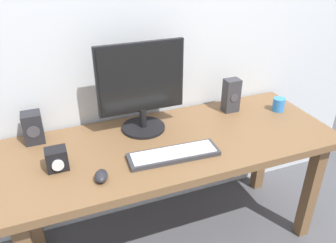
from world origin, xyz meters
TOP-DOWN VIEW (x-y plane):
  - ground_plane at (0.00, 0.00)m, footprint 6.00×6.00m
  - desk at (0.00, 0.00)m, footprint 1.75×0.68m
  - monitor at (-0.11, 0.18)m, footprint 0.47×0.24m
  - keyboard_primary at (-0.06, -0.14)m, footprint 0.46×0.16m
  - mouse at (-0.42, -0.19)m, footprint 0.08×0.10m
  - speaker_right at (0.45, 0.20)m, footprint 0.09×0.08m
  - speaker_left at (-0.68, 0.25)m, footprint 0.10×0.09m
  - audio_controller at (-0.59, -0.03)m, footprint 0.10×0.09m
  - coffee_mug at (0.73, 0.09)m, footprint 0.07×0.07m

SIDE VIEW (x-z plane):
  - ground_plane at x=0.00m, z-range 0.00..0.00m
  - desk at x=0.00m, z-range 0.27..1.00m
  - keyboard_primary at x=-0.06m, z-range 0.73..0.75m
  - mouse at x=-0.42m, z-range 0.73..0.77m
  - coffee_mug at x=0.73m, z-range 0.73..0.81m
  - audio_controller at x=-0.59m, z-range 0.73..0.83m
  - speaker_left at x=-0.68m, z-range 0.73..0.89m
  - speaker_right at x=0.45m, z-range 0.73..0.93m
  - monitor at x=-0.11m, z-range 0.74..1.22m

